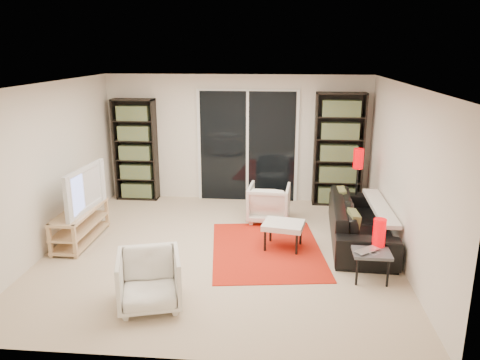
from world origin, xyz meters
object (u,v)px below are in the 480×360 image
at_px(bookshelf_left, 136,150).
at_px(tv_stand, 81,225).
at_px(sofa, 361,221).
at_px(armchair_back, 269,203).
at_px(floor_lamp, 358,167).
at_px(armchair_front, 149,280).
at_px(bookshelf_right, 339,150).
at_px(ottoman, 283,226).
at_px(side_table, 371,253).

height_order(bookshelf_left, tv_stand, bookshelf_left).
height_order(sofa, armchair_back, sofa).
bearing_deg(floor_lamp, armchair_front, -131.62).
relative_size(tv_stand, armchair_back, 1.88).
bearing_deg(bookshelf_right, ottoman, -114.94).
distance_m(bookshelf_right, floor_lamp, 0.86).
height_order(bookshelf_right, sofa, bookshelf_right).
bearing_deg(tv_stand, sofa, 4.95).
relative_size(ottoman, side_table, 1.37).
bearing_deg(sofa, armchair_front, 131.61).
relative_size(bookshelf_right, sofa, 0.95).
bearing_deg(armchair_back, bookshelf_right, -136.46).
xyz_separation_m(bookshelf_left, ottoman, (2.85, -2.15, -0.63)).
bearing_deg(ottoman, floor_lamp, 47.14).
height_order(bookshelf_right, floor_lamp, bookshelf_right).
bearing_deg(sofa, ottoman, 110.56).
relative_size(bookshelf_left, tv_stand, 1.48).
distance_m(armchair_back, ottoman, 1.16).
relative_size(bookshelf_left, armchair_front, 2.74).
bearing_deg(side_table, bookshelf_left, 142.67).
bearing_deg(armchair_back, armchair_front, 70.73).
xyz_separation_m(bookshelf_left, tv_stand, (-0.24, -2.15, -0.71)).
height_order(armchair_front, floor_lamp, floor_lamp).
height_order(tv_stand, armchair_back, armchair_back).
relative_size(tv_stand, ottoman, 2.01).
bearing_deg(tv_stand, ottoman, 0.05).
xyz_separation_m(armchair_back, armchair_front, (-1.27, -2.90, 0.01)).
distance_m(tv_stand, armchair_back, 3.06).
bearing_deg(side_table, tv_stand, 168.35).
xyz_separation_m(bookshelf_left, bookshelf_right, (3.85, -0.00, 0.07)).
height_order(tv_stand, floor_lamp, floor_lamp).
distance_m(bookshelf_left, ottoman, 3.63).
height_order(tv_stand, armchair_front, armchair_front).
height_order(sofa, side_table, sofa).
bearing_deg(floor_lamp, armchair_back, -172.55).
bearing_deg(bookshelf_left, ottoman, -37.03).
bearing_deg(bookshelf_left, sofa, -23.91).
distance_m(armchair_front, side_table, 2.77).
bearing_deg(bookshelf_right, tv_stand, -152.22).
bearing_deg(sofa, bookshelf_right, 8.76).
bearing_deg(bookshelf_right, bookshelf_left, 180.00).
bearing_deg(tv_stand, armchair_front, -48.27).
relative_size(bookshelf_right, armchair_back, 3.00).
bearing_deg(tv_stand, side_table, -11.65).
height_order(sofa, ottoman, sofa).
bearing_deg(floor_lamp, bookshelf_right, 105.87).
relative_size(armchair_front, floor_lamp, 0.57).
bearing_deg(armchair_back, floor_lamp, -168.18).
xyz_separation_m(tv_stand, ottoman, (3.09, 0.00, 0.08)).
distance_m(bookshelf_right, tv_stand, 4.69).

